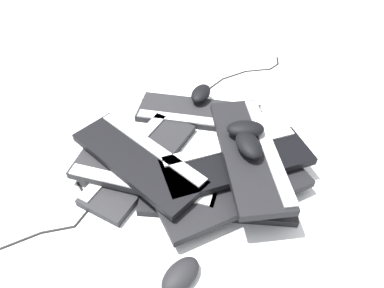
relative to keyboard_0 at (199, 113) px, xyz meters
name	(u,v)px	position (x,y,z in m)	size (l,w,h in m)	color
ground_plane	(180,140)	(-0.14, 0.03, -0.01)	(3.20, 3.20, 0.00)	white
keyboard_0	(199,113)	(0.00, 0.00, 0.00)	(0.19, 0.45, 0.03)	#232326
keyboard_1	(141,162)	(-0.28, 0.11, 0.00)	(0.46, 0.24, 0.03)	#232326
keyboard_2	(217,196)	(-0.34, -0.15, 0.00)	(0.23, 0.46, 0.03)	black
keyboard_3	(146,173)	(-0.34, 0.07, 0.03)	(0.15, 0.44, 0.03)	#232326
keyboard_4	(234,191)	(-0.33, -0.19, 0.03)	(0.40, 0.43, 0.03)	black
keyboard_5	(138,159)	(-0.32, 0.10, 0.06)	(0.33, 0.46, 0.03)	black
keyboard_6	(237,161)	(-0.25, -0.18, 0.06)	(0.37, 0.45, 0.03)	black
keyboard_7	(249,151)	(-0.23, -0.21, 0.09)	(0.46, 0.31, 0.03)	black
mouse_0	(180,275)	(-0.60, -0.12, 0.01)	(0.11, 0.07, 0.04)	black
mouse_1	(201,93)	(0.07, 0.01, 0.04)	(0.11, 0.07, 0.04)	black
mouse_2	(245,129)	(-0.18, -0.19, 0.13)	(0.11, 0.07, 0.04)	black
mouse_3	(249,145)	(-0.24, -0.21, 0.13)	(0.11, 0.07, 0.04)	black
cable_1	(220,83)	(0.22, -0.03, -0.01)	(0.48, 0.49, 0.01)	black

